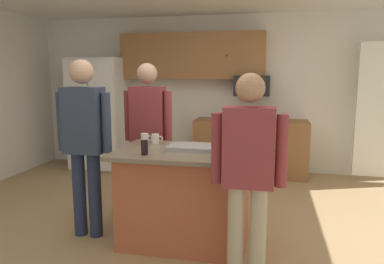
% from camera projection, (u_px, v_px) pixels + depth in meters
% --- Properties ---
extents(floor, '(7.04, 7.04, 0.00)m').
position_uv_depth(floor, '(177.00, 234.00, 3.80)').
color(floor, tan).
rests_on(floor, ground).
extents(back_wall, '(6.40, 0.10, 2.60)m').
position_uv_depth(back_wall, '(217.00, 94.00, 6.29)').
color(back_wall, white).
rests_on(back_wall, ground).
extents(cabinet_run_upper, '(2.40, 0.38, 0.75)m').
position_uv_depth(cabinet_run_upper, '(192.00, 56.00, 6.08)').
color(cabinet_run_upper, '#936038').
extents(cabinet_run_lower, '(1.80, 0.63, 0.90)m').
position_uv_depth(cabinet_run_lower, '(250.00, 147.00, 5.99)').
color(cabinet_run_lower, '#936038').
rests_on(cabinet_run_lower, ground).
extents(refrigerator, '(0.89, 0.76, 1.90)m').
position_uv_depth(refrigerator, '(99.00, 114.00, 6.36)').
color(refrigerator, white).
rests_on(refrigerator, ground).
extents(microwave_over_range, '(0.56, 0.40, 0.32)m').
position_uv_depth(microwave_over_range, '(252.00, 86.00, 5.85)').
color(microwave_over_range, black).
extents(kitchen_island, '(1.32, 0.90, 0.92)m').
position_uv_depth(kitchen_island, '(186.00, 196.00, 3.58)').
color(kitchen_island, '#AD5638').
rests_on(kitchen_island, ground).
extents(person_elder_center, '(0.57, 0.23, 1.78)m').
position_uv_depth(person_elder_center, '(84.00, 136.00, 3.62)').
color(person_elder_center, '#232D4C').
rests_on(person_elder_center, ground).
extents(person_guest_left, '(0.57, 0.23, 1.76)m').
position_uv_depth(person_guest_left, '(148.00, 128.00, 4.24)').
color(person_guest_left, '#232D4C').
rests_on(person_guest_left, ground).
extents(person_host_foreground, '(0.57, 0.22, 1.65)m').
position_uv_depth(person_host_foreground, '(248.00, 167.00, 2.77)').
color(person_host_foreground, tan).
rests_on(person_host_foreground, ground).
extents(mug_blue_stoneware, '(0.12, 0.08, 0.10)m').
position_uv_depth(mug_blue_stoneware, '(145.00, 138.00, 3.85)').
color(mug_blue_stoneware, white).
rests_on(mug_blue_stoneware, kitchen_island).
extents(glass_short_whisky, '(0.07, 0.07, 0.14)m').
position_uv_depth(glass_short_whisky, '(236.00, 140.00, 3.64)').
color(glass_short_whisky, black).
rests_on(glass_short_whisky, kitchen_island).
extents(glass_stout_tall, '(0.06, 0.06, 0.13)m').
position_uv_depth(glass_stout_tall, '(216.00, 148.00, 3.27)').
color(glass_stout_tall, black).
rests_on(glass_stout_tall, kitchen_island).
extents(mug_ceramic_white, '(0.12, 0.08, 0.10)m').
position_uv_depth(mug_ceramic_white, '(156.00, 139.00, 3.82)').
color(mug_ceramic_white, white).
rests_on(mug_ceramic_white, kitchen_island).
extents(glass_dark_ale, '(0.06, 0.06, 0.13)m').
position_uv_depth(glass_dark_ale, '(144.00, 148.00, 3.30)').
color(glass_dark_ale, black).
rests_on(glass_dark_ale, kitchen_island).
extents(serving_tray, '(0.44, 0.30, 0.04)m').
position_uv_depth(serving_tray, '(191.00, 147.00, 3.53)').
color(serving_tray, '#B7B7BC').
rests_on(serving_tray, kitchen_island).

